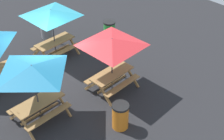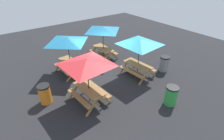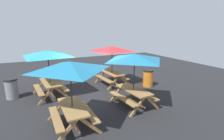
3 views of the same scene
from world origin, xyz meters
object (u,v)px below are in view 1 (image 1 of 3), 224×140
object	(u,v)px
picnic_table_3	(51,16)
trash_bin_green	(109,31)
picnic_table_0	(33,73)
trash_bin_gray	(46,29)
picnic_table_2	(112,46)
trash_bin_orange	(120,116)

from	to	relation	value
picnic_table_3	trash_bin_green	size ratio (longest dim) A/B	2.88
picnic_table_0	trash_bin_gray	bearing A→B (deg)	-128.24
picnic_table_2	picnic_table_3	size ratio (longest dim) A/B	1.00
picnic_table_0	trash_bin_gray	size ratio (longest dim) A/B	2.38
picnic_table_0	trash_bin_orange	xyz separation A→B (m)	(-1.83, 2.19, -1.49)
picnic_table_2	picnic_table_3	xyz separation A→B (m)	(0.32, -3.53, 0.00)
trash_bin_green	trash_bin_gray	size ratio (longest dim) A/B	1.00
picnic_table_3	trash_bin_green	xyz separation A→B (m)	(-2.81, 0.54, -1.49)
picnic_table_2	picnic_table_3	world-z (taller)	same
picnic_table_2	trash_bin_gray	size ratio (longest dim) A/B	2.88
trash_bin_green	picnic_table_0	bearing A→B (deg)	24.77
picnic_table_0	picnic_table_3	xyz separation A→B (m)	(-2.69, -3.08, 0.00)
picnic_table_0	trash_bin_green	size ratio (longest dim) A/B	2.38
picnic_table_0	trash_bin_green	bearing A→B (deg)	-159.08
picnic_table_2	trash_bin_green	xyz separation A→B (m)	(-2.49, -2.98, -1.49)
picnic_table_0	picnic_table_2	distance (m)	3.04
picnic_table_2	trash_bin_gray	world-z (taller)	picnic_table_2
trash_bin_green	trash_bin_orange	bearing A→B (deg)	52.21
picnic_table_0	picnic_table_3	world-z (taller)	same
picnic_table_0	trash_bin_orange	bearing A→B (deg)	126.06
trash_bin_orange	picnic_table_0	bearing A→B (deg)	-50.09
trash_bin_orange	trash_bin_gray	xyz separation A→B (m)	(-1.45, -6.98, 0.00)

